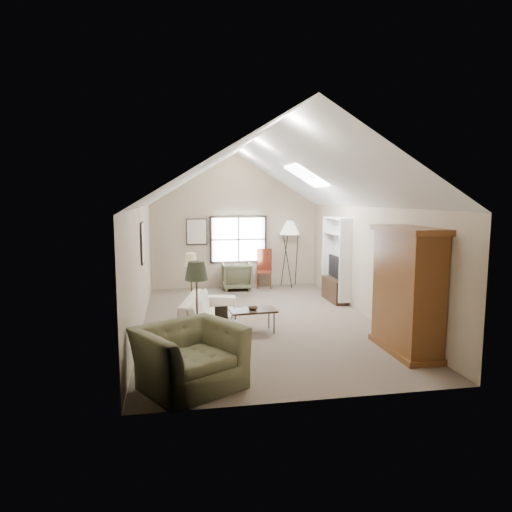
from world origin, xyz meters
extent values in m
cube|color=brown|center=(0.00, 0.00, 0.00)|extent=(5.00, 8.00, 0.01)
cube|color=tan|center=(0.00, 4.00, 1.25)|extent=(5.00, 0.01, 2.50)
cube|color=tan|center=(0.00, -4.00, 1.25)|extent=(5.00, 0.01, 2.50)
cube|color=tan|center=(-2.50, 0.00, 1.25)|extent=(0.01, 8.00, 2.50)
cube|color=tan|center=(2.50, 0.00, 1.25)|extent=(0.01, 8.00, 2.50)
cube|color=black|center=(0.10, 3.96, 1.45)|extent=(1.72, 0.08, 1.42)
cube|color=black|center=(-2.47, 0.30, 1.75)|extent=(0.68, 0.04, 0.88)
cube|color=black|center=(-1.15, 3.97, 1.70)|extent=(0.62, 0.04, 0.78)
cube|color=brown|center=(2.18, -2.40, 1.10)|extent=(0.60, 1.50, 2.20)
cube|color=white|center=(2.34, 1.60, 1.15)|extent=(0.32, 1.30, 2.10)
cube|color=#382316|center=(2.32, 1.60, 0.30)|extent=(0.34, 1.18, 0.60)
cube|color=black|center=(2.32, 1.60, 0.92)|extent=(0.05, 0.90, 0.55)
imported|color=#EEE8CD|center=(-1.14, -0.49, 0.35)|extent=(1.41, 2.52, 0.70)
imported|color=#626546|center=(-1.62, -3.27, 0.44)|extent=(1.78, 1.72, 0.89)
imported|color=#636345|center=(-0.01, 3.57, 0.39)|extent=(0.88, 0.90, 0.79)
cube|color=#352615|center=(-0.28, -0.79, 0.24)|extent=(0.96, 0.58, 0.47)
imported|color=#332515|center=(-0.28, -0.79, 0.50)|extent=(0.24, 0.24, 0.05)
cylinder|color=#3E2819|center=(-1.04, -2.09, 0.30)|extent=(0.71, 0.71, 0.60)
cube|color=maroon|center=(0.85, 3.70, 0.58)|extent=(0.54, 0.54, 1.16)
camera|label=1|loc=(-1.79, -9.61, 2.71)|focal=32.00mm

